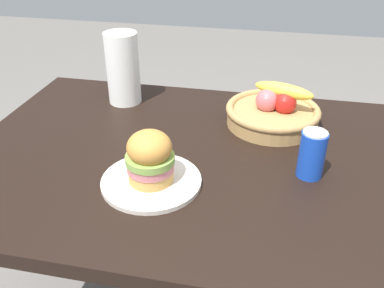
% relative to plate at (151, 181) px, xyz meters
% --- Properties ---
extents(dining_table, '(1.40, 0.90, 0.75)m').
position_rel_plate_xyz_m(dining_table, '(0.13, 0.16, -0.11)').
color(dining_table, black).
rests_on(dining_table, ground_plane).
extents(plate, '(0.25, 0.25, 0.01)m').
position_rel_plate_xyz_m(plate, '(0.00, 0.00, 0.00)').
color(plate, silver).
rests_on(plate, dining_table).
extents(sandwich, '(0.12, 0.12, 0.13)m').
position_rel_plate_xyz_m(sandwich, '(0.00, -0.00, 0.07)').
color(sandwich, tan).
rests_on(sandwich, plate).
extents(soda_can, '(0.07, 0.07, 0.13)m').
position_rel_plate_xyz_m(soda_can, '(0.38, 0.12, 0.06)').
color(soda_can, blue).
rests_on(soda_can, dining_table).
extents(fruit_basket, '(0.29, 0.29, 0.14)m').
position_rel_plate_xyz_m(fruit_basket, '(0.28, 0.38, 0.04)').
color(fruit_basket, tan).
rests_on(fruit_basket, dining_table).
extents(paper_towel_roll, '(0.11, 0.11, 0.24)m').
position_rel_plate_xyz_m(paper_towel_roll, '(-0.23, 0.45, 0.11)').
color(paper_towel_roll, white).
rests_on(paper_towel_roll, dining_table).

